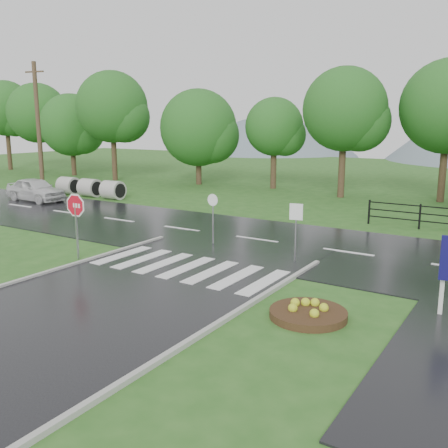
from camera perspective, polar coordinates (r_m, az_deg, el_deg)
The scene contains 12 objects.
ground at distance 13.76m, azimuth -16.95°, elevation -10.05°, with size 120.00×120.00×0.00m, color #2A5B1E.
main_road at distance 21.29m, azimuth 3.76°, elevation -1.85°, with size 90.00×8.00×0.04m, color black.
crosswalk at distance 17.20m, azimuth -4.27°, elevation -4.96°, with size 6.50×2.80×0.02m.
curb_right at distance 9.07m, azimuth -21.64°, elevation -22.48°, with size 0.15×24.00×0.12m, color #A3A39B.
treeline at distance 33.77m, azimuth 16.77°, elevation 2.71°, with size 83.20×5.20×10.00m.
culvert_pipes at distance 34.61m, azimuth -15.06°, elevation 4.02°, with size 5.50×1.20×1.20m.
stop_sign at distance 18.74m, azimuth -16.60°, elevation 1.45°, with size 1.15×0.11×2.58m.
flower_bed at distance 13.22m, azimuth 9.60°, elevation -9.91°, with size 2.00×2.00×0.40m.
reg_sign_small at distance 17.74m, azimuth 8.23°, elevation 0.33°, with size 0.47×0.10×2.15m.
reg_sign_round at distance 20.25m, azimuth -1.28°, elevation 1.34°, with size 0.49×0.06×2.10m.
car_white at distance 33.78m, azimuth -20.65°, elevation 2.46°, with size 4.35×1.75×1.48m, color silver.
utility_pole_west at distance 38.88m, azimuth -20.45°, elevation 10.44°, with size 1.61×0.36×9.09m.
Camera 1 is at (9.87, -8.20, 4.98)m, focal length 40.00 mm.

